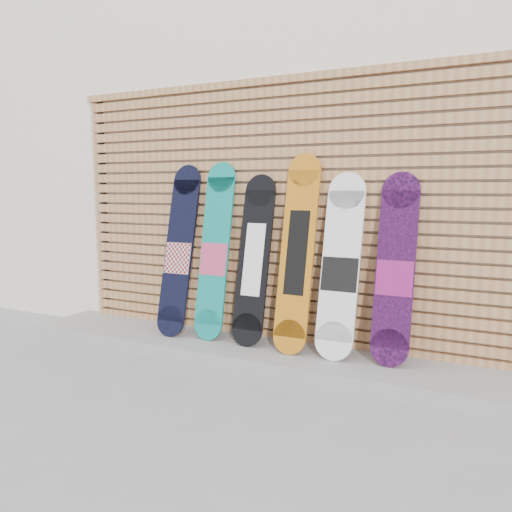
% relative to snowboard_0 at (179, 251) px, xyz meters
% --- Properties ---
extents(ground, '(80.00, 80.00, 0.00)m').
position_rel_snowboard_0_xyz_m(ground, '(1.11, -0.75, -0.85)').
color(ground, gray).
rests_on(ground, ground).
extents(building, '(12.00, 5.00, 3.60)m').
position_rel_snowboard_0_xyz_m(building, '(1.61, 2.75, 0.95)').
color(building, white).
rests_on(building, ground).
extents(concrete_step, '(4.60, 0.70, 0.12)m').
position_rel_snowboard_0_xyz_m(concrete_step, '(0.96, -0.07, -0.79)').
color(concrete_step, gray).
rests_on(concrete_step, ground).
extents(slat_wall, '(4.26, 0.08, 2.29)m').
position_rel_snowboard_0_xyz_m(slat_wall, '(0.96, 0.22, 0.36)').
color(slat_wall, '#AD7548').
rests_on(slat_wall, ground).
extents(snowboard_0, '(0.27, 0.39, 1.49)m').
position_rel_snowboard_0_xyz_m(snowboard_0, '(0.00, 0.00, 0.00)').
color(snowboard_0, black).
rests_on(snowboard_0, concrete_step).
extents(snowboard_1, '(0.27, 0.33, 1.51)m').
position_rel_snowboard_0_xyz_m(snowboard_1, '(0.35, 0.03, 0.01)').
color(snowboard_1, '#0D8579').
rests_on(snowboard_1, concrete_step).
extents(snowboard_2, '(0.27, 0.34, 1.40)m').
position_rel_snowboard_0_xyz_m(snowboard_2, '(0.72, 0.03, -0.04)').
color(snowboard_2, black).
rests_on(snowboard_2, concrete_step).
extents(snowboard_3, '(0.27, 0.37, 1.56)m').
position_rel_snowboard_0_xyz_m(snowboard_3, '(1.11, 0.01, 0.04)').
color(snowboard_3, '#C67415').
rests_on(snowboard_3, concrete_step).
extents(snowboard_4, '(0.29, 0.36, 1.40)m').
position_rel_snowboard_0_xyz_m(snowboard_4, '(1.46, 0.02, -0.04)').
color(snowboard_4, white).
rests_on(snowboard_4, concrete_step).
extents(snowboard_5, '(0.28, 0.31, 1.40)m').
position_rel_snowboard_0_xyz_m(snowboard_5, '(1.86, 0.04, -0.04)').
color(snowboard_5, black).
rests_on(snowboard_5, concrete_step).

